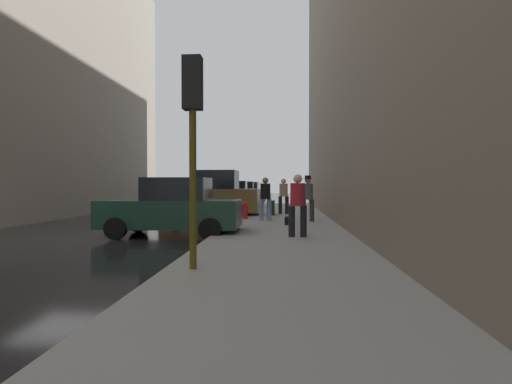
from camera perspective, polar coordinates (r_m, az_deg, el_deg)
ground_plane at (r=12.48m, az=-25.20°, el=-6.30°), size 120.00×120.00×0.00m
sidewalk at (r=10.92m, az=3.71°, el=-6.86°), size 4.00×40.00×0.15m
parked_dark_green_sedan at (r=12.52m, az=-11.82°, el=-2.30°), size 4.21×2.08×1.79m
parked_bronze_suv at (r=19.19m, az=-6.28°, el=-0.55°), size 4.65×2.16×2.25m
parked_blue_sedan at (r=24.99m, az=-3.90°, el=-0.58°), size 4.21×2.08×1.79m
parked_gray_coupe at (r=30.70m, az=-2.45°, el=-0.27°), size 4.27×2.18×1.79m
parked_red_hatchback at (r=36.70m, az=-1.41°, el=-0.04°), size 4.27×2.19×1.79m
fire_hydrant at (r=16.60m, az=-1.59°, el=-2.66°), size 0.42×0.22×0.70m
traffic_light at (r=6.96m, az=-9.02°, el=10.76°), size 0.32×0.32×3.60m
pedestrian_in_tan_coat at (r=19.40m, az=3.96°, el=-0.32°), size 0.51×0.41×1.71m
pedestrian_in_jeans at (r=15.96m, az=1.34°, el=-0.62°), size 0.52×0.45×1.71m
pedestrian_in_red_jacket at (r=10.96m, az=5.97°, el=-1.42°), size 0.50×0.40×1.71m
pedestrian_with_beanie at (r=15.55m, az=7.40°, el=-0.56°), size 0.50×0.41×1.78m
rolling_suitcase at (r=18.66m, az=2.13°, el=-2.26°), size 0.36×0.56×1.04m
duffel_bag at (r=14.30m, az=4.75°, el=-4.10°), size 0.32×0.44×0.28m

